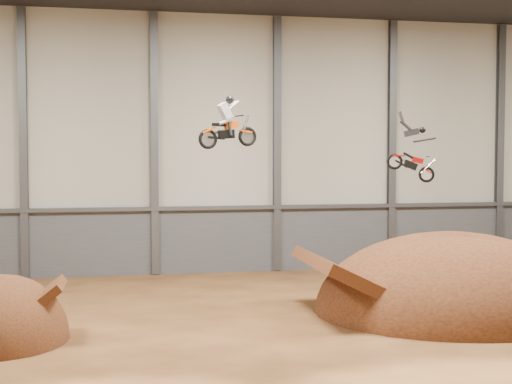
{
  "coord_description": "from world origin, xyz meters",
  "views": [
    {
      "loc": [
        -5.27,
        -23.37,
        6.42
      ],
      "look_at": [
        0.06,
        4.0,
        4.96
      ],
      "focal_mm": 50.0,
      "sensor_mm": 36.0,
      "label": 1
    }
  ],
  "objects_px": {
    "takeoff_ramp": "(2,341)",
    "fmx_rider_a": "(228,119)",
    "fmx_rider_b": "(408,147)",
    "landing_ramp": "(451,311)"
  },
  "relations": [
    {
      "from": "takeoff_ramp",
      "to": "fmx_rider_a",
      "type": "bearing_deg",
      "value": 9.23
    },
    {
      "from": "fmx_rider_a",
      "to": "fmx_rider_b",
      "type": "distance_m",
      "value": 7.05
    },
    {
      "from": "fmx_rider_b",
      "to": "takeoff_ramp",
      "type": "bearing_deg",
      "value": -161.79
    },
    {
      "from": "takeoff_ramp",
      "to": "fmx_rider_a",
      "type": "xyz_separation_m",
      "value": [
        8.13,
        1.32,
        7.76
      ]
    },
    {
      "from": "takeoff_ramp",
      "to": "fmx_rider_b",
      "type": "distance_m",
      "value": 16.5
    },
    {
      "from": "fmx_rider_b",
      "to": "fmx_rider_a",
      "type": "bearing_deg",
      "value": -170.19
    },
    {
      "from": "landing_ramp",
      "to": "takeoff_ramp",
      "type": "bearing_deg",
      "value": -175.45
    },
    {
      "from": "takeoff_ramp",
      "to": "landing_ramp",
      "type": "relative_size",
      "value": 0.46
    },
    {
      "from": "takeoff_ramp",
      "to": "landing_ramp",
      "type": "xyz_separation_m",
      "value": [
        17.38,
        1.38,
        0.0
      ]
    },
    {
      "from": "landing_ramp",
      "to": "fmx_rider_b",
      "type": "height_order",
      "value": "fmx_rider_b"
    }
  ]
}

